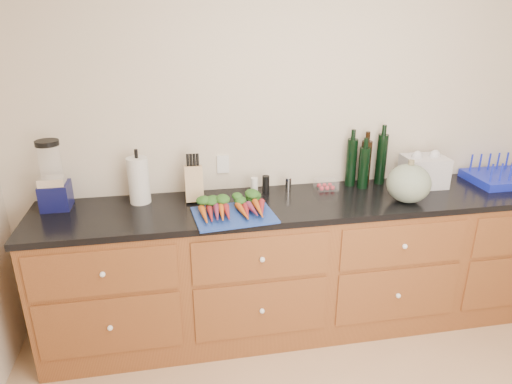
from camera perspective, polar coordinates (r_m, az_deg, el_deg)
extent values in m
cube|color=beige|center=(3.17, 6.62, 7.34)|extent=(4.10, 0.05, 2.60)
cube|color=brown|center=(3.20, 7.65, -9.03)|extent=(3.60, 0.60, 0.90)
cube|color=brown|center=(2.71, -18.60, -9.57)|extent=(0.82, 0.01, 0.28)
sphere|color=white|center=(2.69, -18.64, -9.74)|extent=(0.03, 0.03, 0.03)
cube|color=brown|center=(2.90, -17.74, -15.70)|extent=(0.82, 0.01, 0.38)
sphere|color=white|center=(2.89, -17.78, -15.89)|extent=(0.03, 0.03, 0.03)
cube|color=brown|center=(2.71, 0.72, -8.29)|extent=(0.82, 0.01, 0.28)
sphere|color=white|center=(2.70, 0.79, -8.46)|extent=(0.03, 0.03, 0.03)
cube|color=brown|center=(2.90, 0.69, -14.47)|extent=(0.82, 0.01, 0.38)
sphere|color=white|center=(2.89, 0.75, -14.66)|extent=(0.03, 0.03, 0.03)
cube|color=brown|center=(3.00, 17.98, -6.35)|extent=(0.82, 0.01, 0.28)
sphere|color=white|center=(2.98, 18.12, -6.49)|extent=(0.03, 0.03, 0.03)
cube|color=brown|center=(3.17, 17.23, -12.13)|extent=(0.82, 0.01, 0.38)
sphere|color=white|center=(3.16, 17.36, -12.28)|extent=(0.03, 0.03, 0.03)
cube|color=black|center=(2.99, 8.09, -1.25)|extent=(3.64, 0.62, 0.04)
cube|color=navy|center=(2.72, -2.78, -2.89)|extent=(0.50, 0.40, 0.01)
cone|color=#C25616|center=(2.67, -6.46, -2.80)|extent=(0.04, 0.20, 0.04)
cone|color=maroon|center=(2.67, -5.77, -2.75)|extent=(0.04, 0.20, 0.04)
cone|color=maroon|center=(2.67, -5.09, -2.70)|extent=(0.04, 0.20, 0.04)
cone|color=#C25616|center=(2.68, -4.40, -2.65)|extent=(0.04, 0.20, 0.04)
cone|color=maroon|center=(2.68, -3.72, -2.60)|extent=(0.04, 0.20, 0.04)
ellipsoid|color=#244717|center=(2.81, -5.40, -1.30)|extent=(0.20, 0.12, 0.06)
cone|color=#C25616|center=(2.69, -1.76, -2.46)|extent=(0.04, 0.20, 0.04)
cone|color=maroon|center=(2.70, -1.08, -2.41)|extent=(0.04, 0.20, 0.04)
cone|color=maroon|center=(2.70, -0.41, -2.36)|extent=(0.04, 0.20, 0.04)
cone|color=#C25616|center=(2.71, 0.26, -2.32)|extent=(0.04, 0.20, 0.04)
cone|color=maroon|center=(2.71, 0.93, -2.27)|extent=(0.04, 0.20, 0.04)
ellipsoid|color=#244717|center=(2.83, -0.94, -0.99)|extent=(0.20, 0.12, 0.06)
ellipsoid|color=slate|center=(3.04, 18.55, 1.03)|extent=(0.27, 0.27, 0.25)
cube|color=#0E1044|center=(3.06, -23.74, -0.44)|extent=(0.17, 0.17, 0.16)
cube|color=silver|center=(2.99, -24.15, 1.22)|extent=(0.15, 0.10, 0.05)
cylinder|color=white|center=(2.99, -24.33, 3.30)|extent=(0.13, 0.13, 0.22)
cylinder|color=black|center=(2.96, -24.69, 5.59)|extent=(0.14, 0.14, 0.03)
cylinder|color=silver|center=(2.95, -14.45, 1.41)|extent=(0.13, 0.13, 0.29)
cube|color=tan|center=(2.94, -7.76, 1.08)|extent=(0.11, 0.11, 0.22)
cylinder|color=silver|center=(3.03, -0.22, 0.79)|extent=(0.05, 0.05, 0.11)
cylinder|color=black|center=(3.05, 1.24, 0.97)|extent=(0.05, 0.05, 0.12)
cylinder|color=silver|center=(3.08, 4.04, 0.96)|extent=(0.04, 0.04, 0.10)
cube|color=white|center=(3.15, 8.74, 0.94)|extent=(0.14, 0.12, 0.07)
cylinder|color=black|center=(3.22, 11.81, 3.64)|extent=(0.07, 0.07, 0.33)
cylinder|color=black|center=(3.28, 13.52, 3.60)|extent=(0.07, 0.07, 0.31)
cylinder|color=black|center=(3.30, 15.38, 3.98)|extent=(0.07, 0.07, 0.35)
cylinder|color=black|center=(3.19, 13.32, 2.96)|extent=(0.07, 0.07, 0.29)
cube|color=#1523BD|center=(3.69, 28.36, 1.53)|extent=(0.45, 0.36, 0.06)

